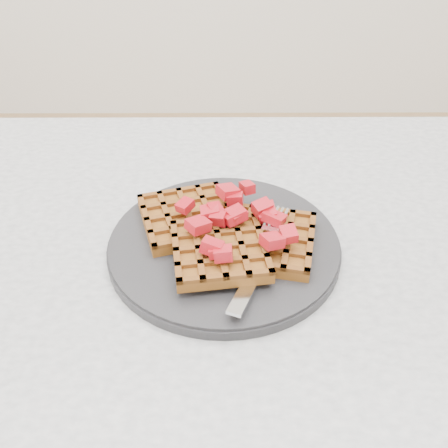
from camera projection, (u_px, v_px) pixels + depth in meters
name	position (u px, v px, depth m)	size (l,w,h in m)	color
table	(330.00, 333.00, 0.65)	(1.20, 0.80, 0.75)	silver
plate	(224.00, 245.00, 0.61)	(0.28, 0.28, 0.02)	#232325
waffles	(224.00, 234.00, 0.59)	(0.23, 0.20, 0.03)	brown
strawberry_pile	(224.00, 215.00, 0.58)	(0.15, 0.15, 0.02)	#98000C
fork	(262.00, 257.00, 0.57)	(0.02, 0.18, 0.02)	silver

